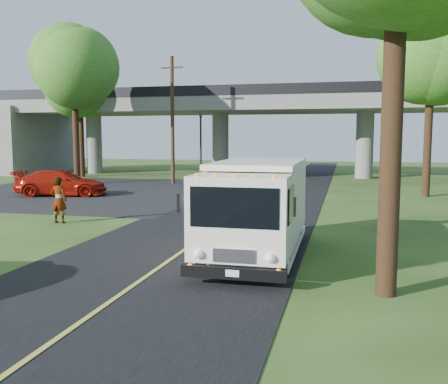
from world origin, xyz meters
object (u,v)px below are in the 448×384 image
(tree_right_far, at_px, (437,45))
(pedestrian, at_px, (59,200))
(tree_left_lot, at_px, (75,71))
(utility_pole, at_px, (172,119))
(tree_left_far, at_px, (81,87))
(step_van, at_px, (257,206))
(red_sedan, at_px, (61,183))
(traffic_signal, at_px, (201,139))

(tree_right_far, bearing_deg, pedestrian, -141.01)
(tree_right_far, bearing_deg, tree_left_lot, 175.03)
(utility_pole, bearing_deg, pedestrian, -85.78)
(tree_left_far, relative_size, step_van, 1.54)
(tree_left_lot, relative_size, red_sedan, 2.05)
(step_van, relative_size, red_sedan, 1.25)
(utility_pole, distance_m, step_van, 22.70)
(tree_right_far, bearing_deg, tree_left_far, 162.90)
(traffic_signal, distance_m, tree_left_lot, 10.01)
(tree_right_far, height_order, tree_left_far, tree_right_far)
(tree_right_far, bearing_deg, red_sedan, -167.80)
(traffic_signal, relative_size, tree_left_far, 0.53)
(tree_right_far, height_order, step_van, tree_right_far)
(tree_left_far, xyz_separation_m, step_van, (18.99, -24.12, -5.99))
(red_sedan, bearing_deg, pedestrian, -163.48)
(tree_left_far, height_order, pedestrian, tree_left_far)
(tree_right_far, relative_size, tree_left_lot, 1.05)
(tree_left_far, distance_m, pedestrian, 23.98)
(tree_right_far, distance_m, tree_left_far, 27.22)
(utility_pole, bearing_deg, red_sedan, -113.37)
(tree_right_far, distance_m, pedestrian, 21.24)
(traffic_signal, distance_m, utility_pole, 2.86)
(tree_left_far, bearing_deg, pedestrian, -62.85)
(traffic_signal, bearing_deg, tree_left_lot, -151.89)
(traffic_signal, height_order, tree_right_far, tree_right_far)
(tree_left_far, bearing_deg, utility_pole, -22.43)
(step_van, bearing_deg, utility_pole, 114.93)
(step_van, bearing_deg, red_sedan, 138.25)
(traffic_signal, distance_m, red_sedan, 12.04)
(traffic_signal, height_order, tree_left_lot, tree_left_lot)
(tree_left_far, distance_m, red_sedan, 15.18)
(tree_right_far, distance_m, red_sedan, 22.21)
(pedestrian, bearing_deg, traffic_signal, -92.76)
(tree_left_far, height_order, red_sedan, tree_left_far)
(utility_pole, bearing_deg, tree_left_far, 157.57)
(tree_left_lot, relative_size, step_van, 1.64)
(utility_pole, bearing_deg, step_van, -64.44)
(utility_pole, distance_m, tree_left_far, 10.45)
(traffic_signal, xyz_separation_m, pedestrian, (-0.27, -18.69, -2.29))
(utility_pole, height_order, tree_left_lot, tree_left_lot)
(tree_left_lot, bearing_deg, pedestrian, -62.62)
(red_sedan, bearing_deg, traffic_signal, -41.00)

